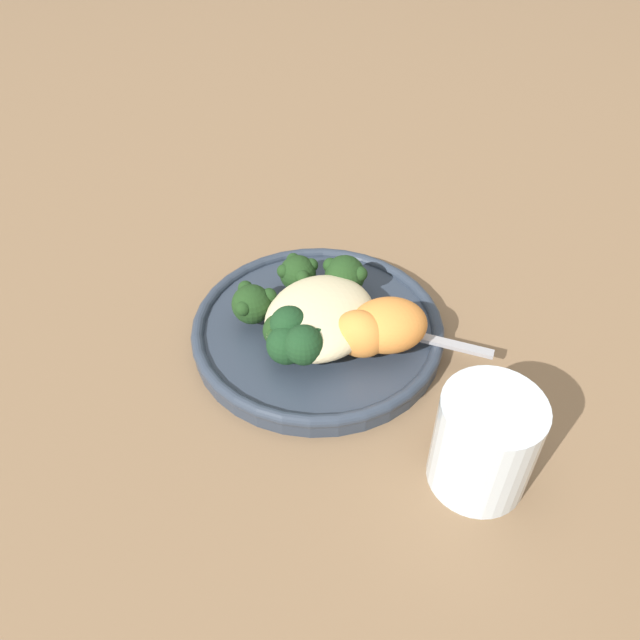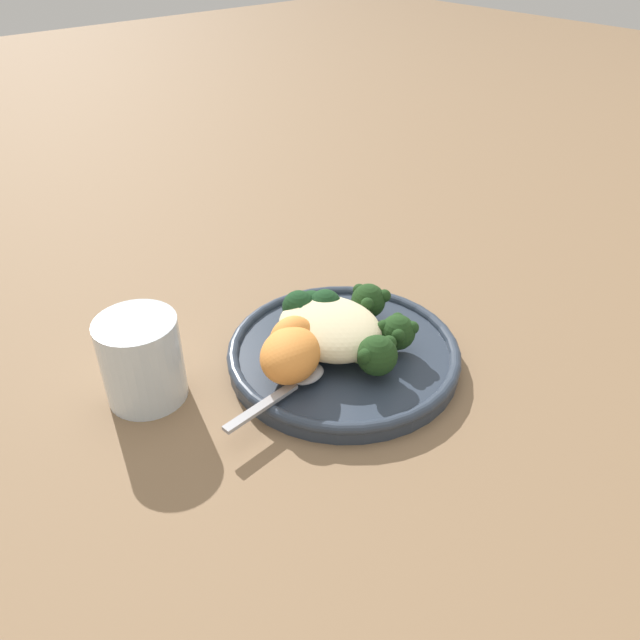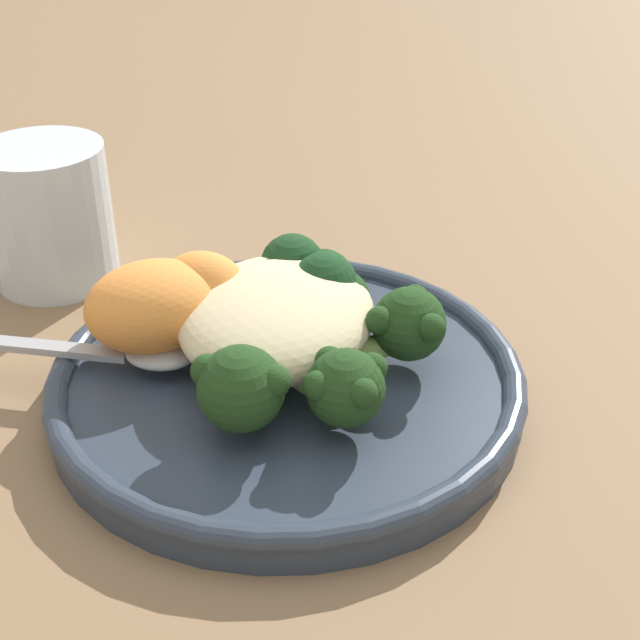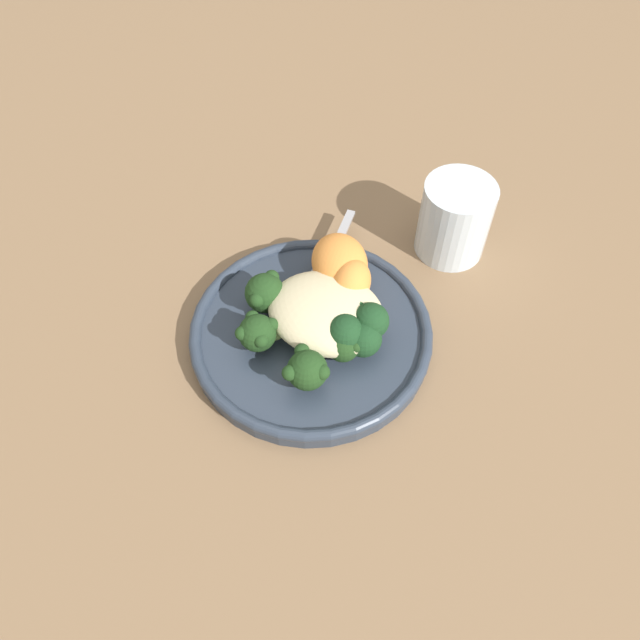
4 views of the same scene
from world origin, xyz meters
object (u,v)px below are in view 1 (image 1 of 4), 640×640
broccoli_stalk_1 (301,278)px  spoon (401,331)px  sweet_potato_chunk_0 (360,334)px  quinoa_mound (319,319)px  broccoli_stalk_2 (265,306)px  plate (318,329)px  broccoli_stalk_3 (297,328)px  water_glass (484,443)px  sweet_potato_chunk_1 (388,325)px  sweet_potato_chunk_2 (331,331)px  broccoli_stalk_0 (343,280)px  kale_tuft (301,337)px

broccoli_stalk_1 → spoon: size_ratio=0.64×
sweet_potato_chunk_0 → spoon: sweet_potato_chunk_0 is taller
quinoa_mound → broccoli_stalk_2: bearing=94.1°
plate → broccoli_stalk_3: bearing=167.7°
broccoli_stalk_1 → broccoli_stalk_2: (-0.05, 0.01, -0.00)m
broccoli_stalk_3 → water_glass: 0.19m
broccoli_stalk_2 → sweet_potato_chunk_1: size_ratio=1.58×
sweet_potato_chunk_1 → sweet_potato_chunk_2: bearing=115.5°
broccoli_stalk_3 → spoon: size_ratio=0.75×
quinoa_mound → spoon: quinoa_mound is taller
broccoli_stalk_3 → sweet_potato_chunk_0: bearing=128.0°
broccoli_stalk_1 → sweet_potato_chunk_2: 0.08m
water_glass → plate: bearing=64.2°
quinoa_mound → broccoli_stalk_0: (0.06, 0.00, -0.00)m
broccoli_stalk_2 → water_glass: bearing=141.1°
kale_tuft → spoon: (0.06, -0.07, -0.02)m
plate → kale_tuft: bearing=-173.7°
plate → sweet_potato_chunk_2: size_ratio=5.14×
quinoa_mound → plate: bearing=28.8°
sweet_potato_chunk_1 → spoon: 0.03m
kale_tuft → broccoli_stalk_0: bearing=-0.5°
sweet_potato_chunk_1 → sweet_potato_chunk_2: sweet_potato_chunk_1 is taller
broccoli_stalk_1 → sweet_potato_chunk_2: (-0.05, -0.06, -0.00)m
plate → spoon: spoon is taller
sweet_potato_chunk_1 → spoon: size_ratio=0.59×
plate → broccoli_stalk_2: 0.06m
sweet_potato_chunk_2 → water_glass: 0.17m
sweet_potato_chunk_2 → water_glass: (-0.06, -0.15, 0.01)m
broccoli_stalk_1 → kale_tuft: size_ratio=1.22×
sweet_potato_chunk_0 → spoon: size_ratio=0.41×
broccoli_stalk_0 → sweet_potato_chunk_0: sweet_potato_chunk_0 is taller
water_glass → broccoli_stalk_0: bearing=52.6°
sweet_potato_chunk_1 → broccoli_stalk_1: bearing=72.3°
sweet_potato_chunk_1 → spoon: sweet_potato_chunk_1 is taller
sweet_potato_chunk_1 → sweet_potato_chunk_2: size_ratio=1.51×
broccoli_stalk_0 → water_glass: water_glass is taller
sweet_potato_chunk_0 → kale_tuft: (-0.02, 0.05, -0.00)m
spoon → water_glass: bearing=-51.2°
broccoli_stalk_3 → water_glass: (-0.06, -0.18, 0.01)m
plate → broccoli_stalk_2: broccoli_stalk_2 is taller
broccoli_stalk_0 → kale_tuft: kale_tuft is taller
sweet_potato_chunk_2 → spoon: size_ratio=0.39×
broccoli_stalk_1 → spoon: broccoli_stalk_1 is taller
sweet_potato_chunk_1 → broccoli_stalk_3: bearing=111.6°
broccoli_stalk_3 → kale_tuft: kale_tuft is taller
broccoli_stalk_0 → sweet_potato_chunk_0: bearing=-154.4°
plate → kale_tuft: size_ratio=3.81×
broccoli_stalk_3 → broccoli_stalk_2: bearing=-76.6°
broccoli_stalk_1 → sweet_potato_chunk_1: size_ratio=1.09×
broccoli_stalk_0 → water_glass: 0.22m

